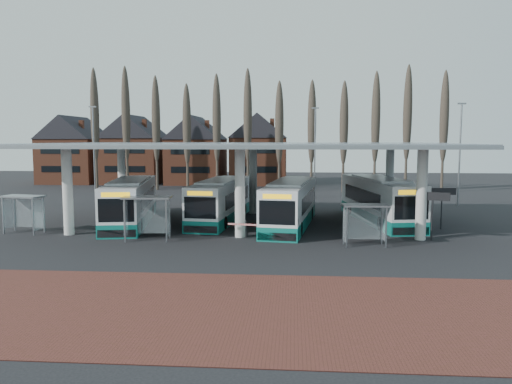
# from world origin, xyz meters

# --- Properties ---
(ground) EXTENTS (140.00, 140.00, 0.00)m
(ground) POSITION_xyz_m (0.00, 0.00, 0.00)
(ground) COLOR black
(ground) RESTS_ON ground
(brick_strip) EXTENTS (70.00, 10.00, 0.03)m
(brick_strip) POSITION_xyz_m (0.00, -12.00, 0.01)
(brick_strip) COLOR #552722
(brick_strip) RESTS_ON ground
(station_canopy) EXTENTS (32.00, 16.00, 6.34)m
(station_canopy) POSITION_xyz_m (0.00, 8.00, 5.68)
(station_canopy) COLOR silver
(station_canopy) RESTS_ON ground
(poplar_row) EXTENTS (45.10, 1.10, 14.50)m
(poplar_row) POSITION_xyz_m (0.00, 33.00, 8.78)
(poplar_row) COLOR #473D33
(poplar_row) RESTS_ON ground
(townhouse_row) EXTENTS (36.80, 10.30, 12.25)m
(townhouse_row) POSITION_xyz_m (-15.75, 44.00, 5.94)
(townhouse_row) COLOR brown
(townhouse_row) RESTS_ON ground
(lamp_post_a) EXTENTS (0.80, 0.16, 10.17)m
(lamp_post_a) POSITION_xyz_m (-18.00, 22.00, 5.34)
(lamp_post_a) COLOR slate
(lamp_post_a) RESTS_ON ground
(lamp_post_b) EXTENTS (0.80, 0.16, 10.17)m
(lamp_post_b) POSITION_xyz_m (6.00, 26.00, 5.34)
(lamp_post_b) COLOR slate
(lamp_post_b) RESTS_ON ground
(lamp_post_c) EXTENTS (0.80, 0.16, 10.17)m
(lamp_post_c) POSITION_xyz_m (20.00, 20.00, 5.34)
(lamp_post_c) COLOR slate
(lamp_post_c) RESTS_ON ground
(bus_0) EXTENTS (4.82, 12.85, 3.50)m
(bus_0) POSITION_xyz_m (-9.21, 7.42, 1.65)
(bus_0) COLOR silver
(bus_0) RESTS_ON ground
(bus_1) EXTENTS (3.77, 12.38, 3.39)m
(bus_1) POSITION_xyz_m (-2.28, 9.34, 1.60)
(bus_1) COLOR silver
(bus_1) RESTS_ON ground
(bus_2) EXTENTS (4.31, 12.81, 3.49)m
(bus_2) POSITION_xyz_m (3.39, 7.19, 1.65)
(bus_2) COLOR silver
(bus_2) RESTS_ON ground
(bus_3) EXTENTS (4.86, 13.12, 3.57)m
(bus_3) POSITION_xyz_m (10.53, 9.91, 1.68)
(bus_3) COLOR silver
(bus_3) RESTS_ON ground
(shelter_0) EXTENTS (3.08, 1.91, 2.66)m
(shelter_0) POSITION_xyz_m (-15.43, 2.99, 1.94)
(shelter_0) COLOR gray
(shelter_0) RESTS_ON ground
(shelter_1) EXTENTS (3.24, 1.81, 2.90)m
(shelter_1) POSITION_xyz_m (-5.96, 1.12, 2.11)
(shelter_1) COLOR gray
(shelter_1) RESTS_ON ground
(shelter_2) EXTENTS (2.87, 1.54, 2.60)m
(shelter_2) POSITION_xyz_m (8.03, 0.43, 1.89)
(shelter_2) COLOR gray
(shelter_2) RESTS_ON ground
(info_sign_0) EXTENTS (2.05, 0.85, 3.20)m
(info_sign_0) POSITION_xyz_m (12.66, 2.25, 2.68)
(info_sign_0) COLOR black
(info_sign_0) RESTS_ON ground
(info_sign_1) EXTENTS (2.06, 0.39, 3.08)m
(info_sign_1) POSITION_xyz_m (14.49, 6.52, 2.58)
(info_sign_1) COLOR black
(info_sign_1) RESTS_ON ground
(barrier) EXTENTS (2.33, 0.81, 1.17)m
(barrier) POSITION_xyz_m (0.43, 1.77, 0.91)
(barrier) COLOR black
(barrier) RESTS_ON ground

